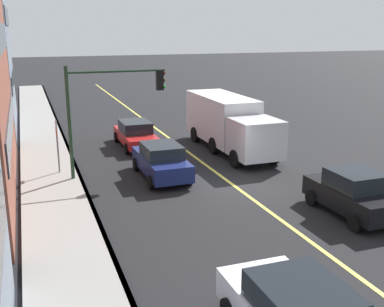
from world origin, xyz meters
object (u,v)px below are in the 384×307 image
Objects in this scene: truck_white at (229,122)px; traffic_light_mast at (110,101)px; car_black at (355,193)px; car_navy at (161,161)px; street_sign_post at (57,143)px; car_red at (136,134)px.

traffic_light_mast reaches higher than truck_white.
truck_white reaches higher than car_black.
street_sign_post reaches higher than car_navy.
car_black is 0.85× the size of car_red.
truck_white is at bearing -80.28° from street_sign_post.
car_navy is (6.61, 5.42, -0.03)m from car_black.
truck_white reaches higher than car_red.
car_red is 0.55× the size of truck_white.
car_navy is 0.52× the size of truck_white.
street_sign_post is (-1.59, 9.31, -0.05)m from truck_white.
traffic_light_mast is at bearing 156.47° from car_red.
car_black is 0.76× the size of traffic_light_mast.
car_navy is 4.86m from street_sign_post.
car_navy is 3.54m from traffic_light_mast.
traffic_light_mast is at bearing 111.43° from truck_white.
truck_white is (-2.57, -4.69, 0.85)m from car_red.
street_sign_post is (1.96, 4.38, 0.74)m from car_navy.
car_black is at bearing -134.64° from traffic_light_mast.
car_black is 0.90× the size of car_navy.
car_red is at bearing -23.53° from traffic_light_mast.
traffic_light_mast reaches higher than street_sign_post.
truck_white reaches higher than car_navy.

